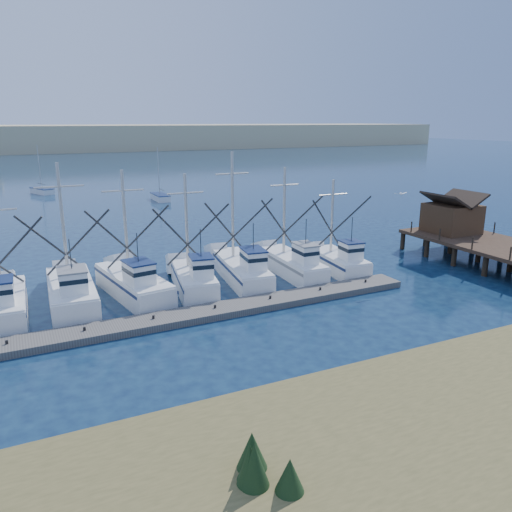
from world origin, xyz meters
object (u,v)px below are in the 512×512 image
at_px(floating_dock, 185,316).
at_px(sailboat_near, 160,197).
at_px(timber_pier, 482,234).
at_px(sailboat_far, 42,191).

relative_size(floating_dock, sailboat_near, 4.06).
relative_size(floating_dock, timber_pier, 1.64).
bearing_deg(sailboat_near, timber_pier, -71.20).
bearing_deg(timber_pier, floating_dock, -176.73).
xyz_separation_m(sailboat_near, sailboat_far, (-16.21, 15.61, 0.00)).
bearing_deg(sailboat_far, timber_pier, -86.89).
distance_m(floating_dock, sailboat_far, 63.65).
distance_m(sailboat_near, sailboat_far, 22.51).
distance_m(floating_dock, sailboat_near, 49.10).
xyz_separation_m(floating_dock, timber_pier, (27.29, 1.56, 2.35)).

